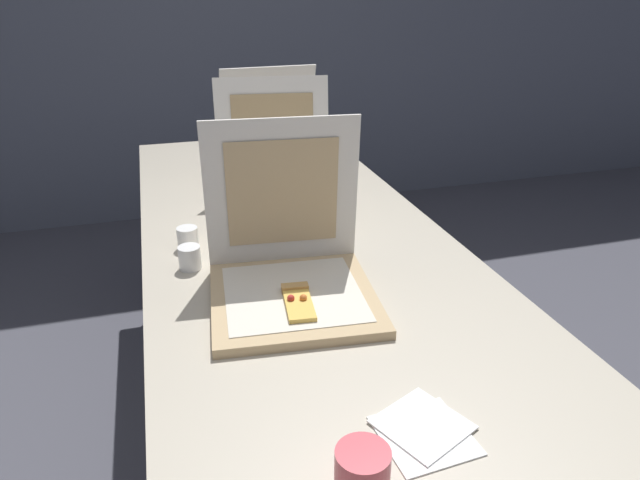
{
  "coord_description": "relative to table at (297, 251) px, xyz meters",
  "views": [
    {
      "loc": [
        -0.35,
        -0.81,
        1.4
      ],
      "look_at": [
        0.02,
        0.45,
        0.79
      ],
      "focal_mm": 32.0,
      "sensor_mm": 36.0,
      "label": 1
    }
  ],
  "objects": [
    {
      "name": "pizza_box_middle",
      "position": [
        -0.01,
        0.2,
        0.1
      ],
      "size": [
        0.42,
        0.46,
        0.38
      ],
      "rotation": [
        0.0,
        0.0,
        -0.14
      ],
      "color": "tan",
      "rests_on": "table"
    },
    {
      "name": "cup_white_mid",
      "position": [
        -0.3,
        0.01,
        0.08
      ],
      "size": [
        0.06,
        0.06,
        0.06
      ],
      "primitive_type": "cylinder",
      "color": "white",
      "rests_on": "table"
    },
    {
      "name": "cup_white_near_center",
      "position": [
        -0.3,
        -0.12,
        0.08
      ],
      "size": [
        0.06,
        0.06,
        0.06
      ],
      "primitive_type": "cylinder",
      "color": "white",
      "rests_on": "table"
    },
    {
      "name": "pizza_box_back",
      "position": [
        0.08,
        0.64,
        0.1
      ],
      "size": [
        0.38,
        0.39,
        0.37
      ],
      "rotation": [
        0.0,
        0.0,
        0.05
      ],
      "color": "tan",
      "rests_on": "table"
    },
    {
      "name": "table",
      "position": [
        0.0,
        0.0,
        0.0
      ],
      "size": [
        0.85,
        2.26,
        0.73
      ],
      "color": "#BCB29E",
      "rests_on": "ground"
    },
    {
      "name": "napkin_pile",
      "position": [
        0.01,
        -0.8,
        0.05
      ],
      "size": [
        0.17,
        0.18,
        0.01
      ],
      "color": "white",
      "rests_on": "table"
    },
    {
      "name": "cup_printed_front",
      "position": [
        -0.14,
        -0.9,
        0.09
      ],
      "size": [
        0.08,
        0.08,
        0.09
      ],
      "primitive_type": "cylinder",
      "color": "#D14C56",
      "rests_on": "table"
    },
    {
      "name": "pizza_box_front",
      "position": [
        -0.09,
        -0.32,
        0.1
      ],
      "size": [
        0.4,
        0.4,
        0.39
      ],
      "rotation": [
        0.0,
        0.0,
        -0.1
      ],
      "color": "tan",
      "rests_on": "table"
    }
  ]
}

